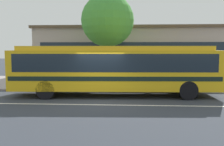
# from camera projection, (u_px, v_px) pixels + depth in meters

# --- Properties ---
(ground_plane) EXTENTS (120.00, 120.00, 0.00)m
(ground_plane) POSITION_uv_depth(u_px,v_px,m) (100.00, 101.00, 13.34)
(ground_plane) COLOR #343842
(sidewalk_slab) EXTENTS (60.00, 8.00, 0.12)m
(sidewalk_slab) POSITION_uv_depth(u_px,v_px,m) (110.00, 83.00, 20.33)
(sidewalk_slab) COLOR #9D9192
(sidewalk_slab) RESTS_ON ground_plane
(lane_stripe_center) EXTENTS (56.00, 0.16, 0.01)m
(lane_stripe_center) POSITION_uv_depth(u_px,v_px,m) (98.00, 105.00, 12.54)
(lane_stripe_center) COLOR silver
(lane_stripe_center) RESTS_ON ground_plane
(transit_bus) EXTENTS (11.60, 3.02, 2.84)m
(transit_bus) POSITION_uv_depth(u_px,v_px,m) (115.00, 67.00, 14.82)
(transit_bus) COLOR gold
(transit_bus) RESTS_ON ground_plane
(pedestrian_waiting_near_sign) EXTENTS (0.44, 0.44, 1.70)m
(pedestrian_waiting_near_sign) POSITION_uv_depth(u_px,v_px,m) (155.00, 73.00, 16.91)
(pedestrian_waiting_near_sign) COLOR #3B383D
(pedestrian_waiting_near_sign) RESTS_ON sidewalk_slab
(bus_stop_sign) EXTENTS (0.13, 0.44, 2.64)m
(bus_stop_sign) POSITION_uv_depth(u_px,v_px,m) (173.00, 63.00, 16.39)
(bus_stop_sign) COLOR gray
(bus_stop_sign) RESTS_ON sidewalk_slab
(street_tree_near_stop) EXTENTS (3.85, 3.85, 6.57)m
(street_tree_near_stop) POSITION_uv_depth(u_px,v_px,m) (108.00, 21.00, 18.96)
(street_tree_near_stop) COLOR brown
(street_tree_near_stop) RESTS_ON sidewalk_slab
(station_building) EXTENTS (18.24, 9.40, 4.71)m
(station_building) POSITION_uv_depth(u_px,v_px,m) (134.00, 52.00, 26.48)
(station_building) COLOR #A4958B
(station_building) RESTS_ON ground_plane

